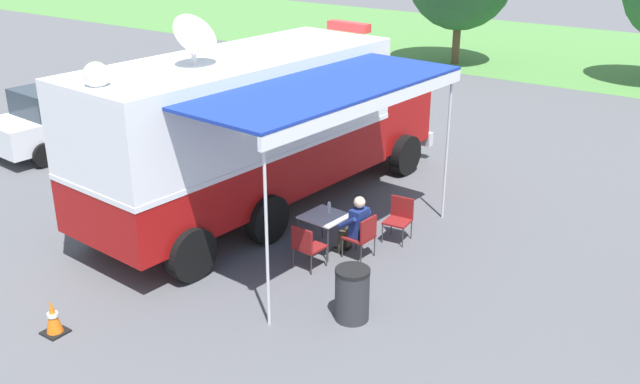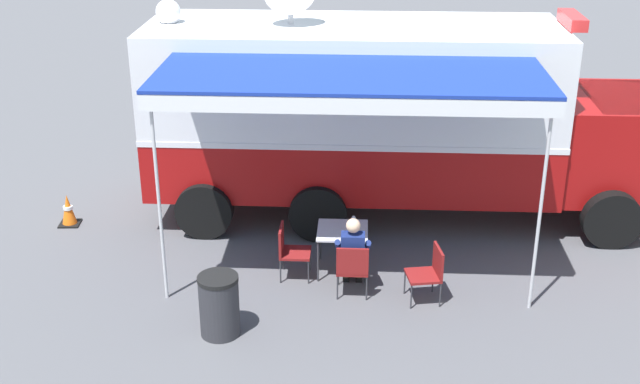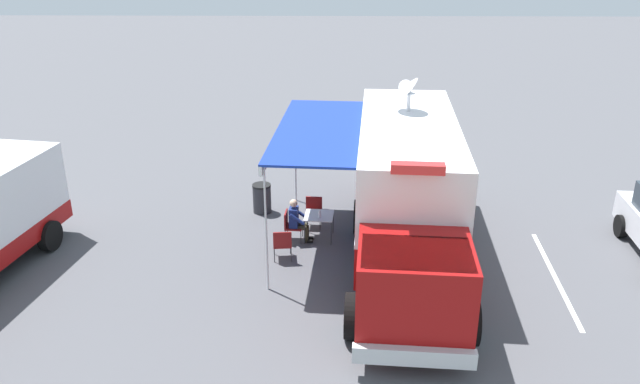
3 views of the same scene
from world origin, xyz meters
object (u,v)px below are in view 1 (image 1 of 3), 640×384
at_px(folding_chair_spare_by_truck, 400,216).
at_px(command_truck, 265,123).
at_px(water_bottle, 329,207).
at_px(folding_chair_at_table, 363,234).
at_px(car_behind_truck, 65,117).
at_px(trash_bin, 352,294).
at_px(folding_table, 325,218).
at_px(seated_responder, 355,225).
at_px(traffic_cone, 53,318).
at_px(folding_chair_beside_table, 306,244).

bearing_deg(folding_chair_spare_by_truck, command_truck, -175.40).
height_order(command_truck, water_bottle, command_truck).
bearing_deg(folding_chair_at_table, car_behind_truck, 174.73).
bearing_deg(water_bottle, trash_bin, -47.37).
distance_m(command_truck, folding_chair_spare_by_truck, 3.52).
bearing_deg(folding_table, water_bottle, 98.35).
height_order(folding_chair_spare_by_truck, seated_responder, seated_responder).
distance_m(folding_table, folding_chair_at_table, 0.82).
xyz_separation_m(folding_table, folding_chair_at_table, (0.80, 0.11, -0.16)).
bearing_deg(traffic_cone, seated_responder, 64.03).
distance_m(water_bottle, folding_chair_beside_table, 1.09).
bearing_deg(car_behind_truck, water_bottle, -5.38).
bearing_deg(trash_bin, command_truck, 145.32).
bearing_deg(trash_bin, traffic_cone, -139.65).
xyz_separation_m(folding_chair_at_table, trash_bin, (0.99, -1.91, -0.06)).
bearing_deg(folding_table, traffic_cone, -110.53).
distance_m(command_truck, folding_table, 2.78).
bearing_deg(folding_table, folding_chair_spare_by_truck, 53.30).
relative_size(folding_table, folding_chair_spare_by_truck, 0.98).
distance_m(trash_bin, traffic_cone, 4.74).
relative_size(command_truck, trash_bin, 10.60).
height_order(seated_responder, car_behind_truck, car_behind_truck).
relative_size(folding_chair_beside_table, traffic_cone, 1.50).
bearing_deg(trash_bin, car_behind_truck, 165.68).
xyz_separation_m(folding_chair_at_table, traffic_cone, (-2.62, -4.98, -0.23)).
distance_m(water_bottle, folding_chair_spare_by_truck, 1.49).
xyz_separation_m(seated_responder, car_behind_truck, (-9.99, 0.92, 0.23)).
bearing_deg(water_bottle, folding_chair_spare_by_truck, 48.45).
xyz_separation_m(seated_responder, traffic_cone, (-2.43, -4.99, -0.37)).
bearing_deg(command_truck, seated_responder, -16.97).
distance_m(folding_chair_at_table, car_behind_truck, 10.23).
bearing_deg(command_truck, trash_bin, -34.68).
distance_m(command_truck, water_bottle, 2.63).
bearing_deg(command_truck, car_behind_truck, 179.61).
xyz_separation_m(command_truck, car_behind_truck, (-7.12, 0.05, -1.06)).
bearing_deg(seated_responder, folding_chair_at_table, -4.24).
bearing_deg(folding_chair_at_table, water_bottle, 176.01).
height_order(folding_table, water_bottle, water_bottle).
height_order(folding_chair_at_table, trash_bin, trash_bin).
bearing_deg(trash_bin, folding_table, 134.85).
distance_m(traffic_cone, car_behind_truck, 9.62).
relative_size(folding_table, car_behind_truck, 0.20).
bearing_deg(folding_chair_at_table, command_truck, 163.78).
relative_size(command_truck, folding_chair_beside_table, 11.09).
bearing_deg(seated_responder, folding_chair_spare_by_truck, 73.76).
distance_m(folding_chair_spare_by_truck, traffic_cone, 6.73).
height_order(folding_chair_at_table, seated_responder, seated_responder).
distance_m(command_truck, folding_chair_at_table, 3.49).
bearing_deg(water_bottle, command_truck, 159.58).
xyz_separation_m(water_bottle, trash_bin, (1.81, -1.97, -0.38)).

